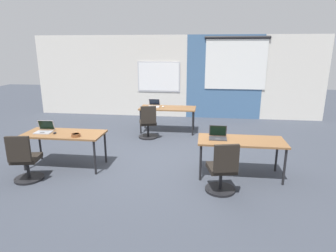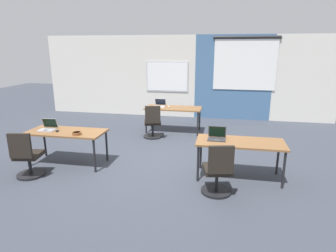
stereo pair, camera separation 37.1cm
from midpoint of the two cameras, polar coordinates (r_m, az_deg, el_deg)
The scene contains 14 objects.
ground_plane at distance 6.38m, azimuth -0.77°, elevation -6.61°, with size 24.00×24.00×0.00m.
back_wall_assembly at distance 10.10m, azimuth 4.45°, elevation 9.76°, with size 10.00×0.27×2.80m.
desk_near_left at distance 6.22m, azimuth -17.96°, elevation -1.51°, with size 1.60×0.70×0.72m.
desk_near_right at distance 5.49m, azimuth 16.06°, elevation -3.57°, with size 1.60×0.70×0.72m.
desk_far_center at distance 8.26m, azimuth 2.36°, elevation 3.28°, with size 1.60×0.70×0.72m.
laptop_near_left_end at distance 6.42m, azimuth -21.27°, elevation -0.30°, with size 0.35×0.32×0.23m.
mouse_near_left_end at distance 6.22m, azimuth -19.59°, elevation -0.92°, with size 0.06×0.10×0.03m.
chair_near_left_end at distance 5.92m, azimuth -24.63°, elevation -5.92°, with size 0.52×0.57×0.92m.
laptop_far_left at distance 8.38m, azimuth -0.38°, elevation 4.22°, with size 0.33×0.32×0.22m.
mouse_far_left at distance 8.32m, azimuth 1.44°, elevation 3.91°, with size 0.07×0.11×0.03m.
chair_far_left at distance 7.73m, azimuth -1.69°, elevation 0.29°, with size 0.54×0.59×0.92m.
laptop_near_right_inner at distance 5.48m, azimuth 11.60°, elevation -2.11°, with size 0.33×0.28×0.23m.
chair_near_right_inner at distance 4.89m, azimuth 12.08°, elevation -9.25°, with size 0.53×0.58×0.92m.
snack_bowl at distance 5.86m, azimuth -16.00°, elevation -1.39°, with size 0.18×0.18×0.06m.
Camera 2 is at (1.41, -5.76, 2.38)m, focal length 30.64 mm.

